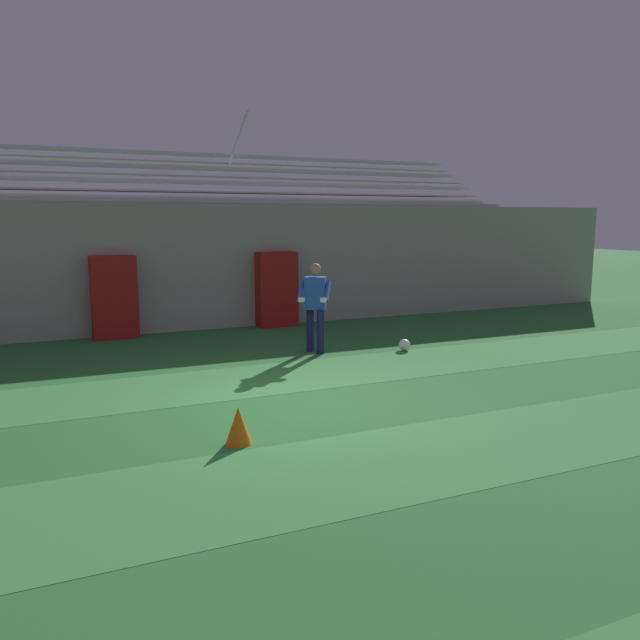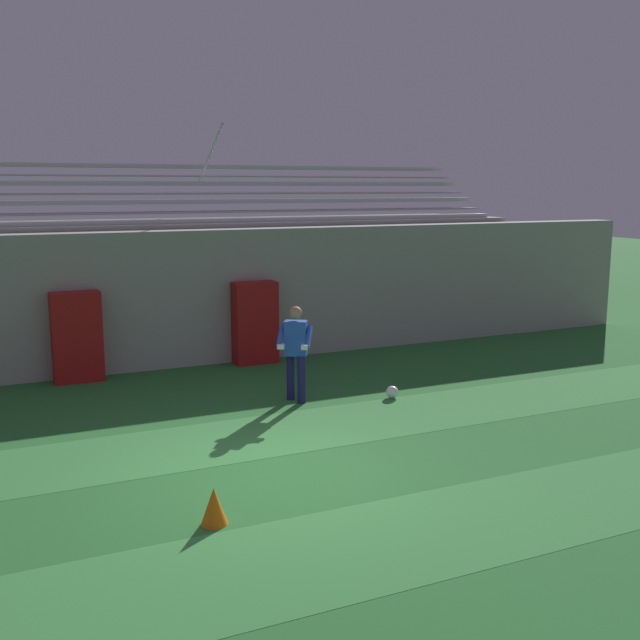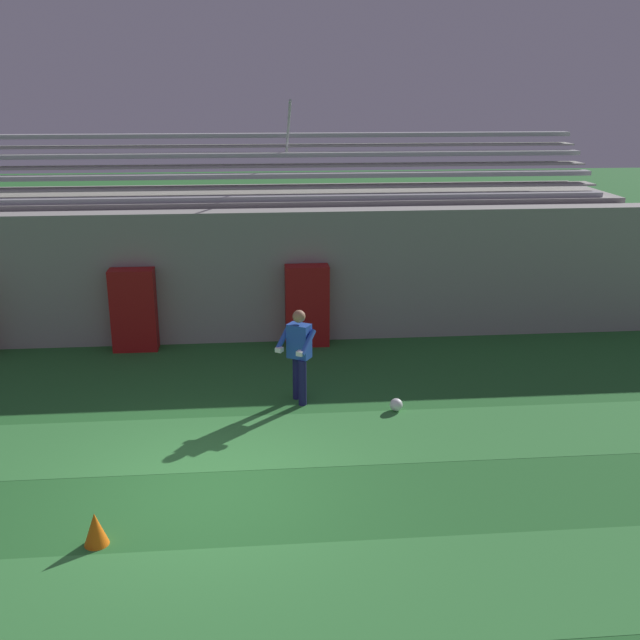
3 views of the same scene
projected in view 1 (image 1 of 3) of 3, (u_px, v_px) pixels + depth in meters
ground_plane at (306, 403)px, 8.44m from camera, size 80.00×80.00×0.00m
turf_stripe_mid at (391, 462)px, 6.40m from camera, size 28.00×1.87×0.01m
turf_stripe_far at (269, 378)px, 9.76m from camera, size 28.00×1.87×0.01m
back_wall at (193, 267)px, 14.07m from camera, size 24.00×0.60×2.80m
padding_pillar_gate_left at (114, 297)px, 12.93m from camera, size 0.91×0.44×1.72m
padding_pillar_gate_right at (277, 289)px, 14.39m from camera, size 0.91×0.44×1.72m
bleacher_stand at (176, 258)px, 15.85m from camera, size 18.00×3.35×5.03m
goalkeeper at (315, 302)px, 11.50m from camera, size 0.74×0.71×1.67m
soccer_ball at (404, 345)px, 11.81m from camera, size 0.22×0.22×0.22m
traffic_cone at (238, 426)px, 6.89m from camera, size 0.30×0.30×0.42m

